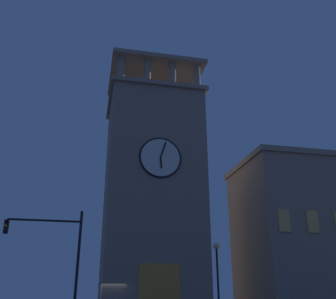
# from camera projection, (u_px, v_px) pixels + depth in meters

# --- Properties ---
(clocktower) EXTENTS (9.18, 8.56, 25.78)m
(clocktower) POSITION_uv_depth(u_px,v_px,m) (152.00, 194.00, 35.38)
(clocktower) COLOR gray
(clocktower) RESTS_ON ground_plane
(adjacent_wing_building) EXTENTS (18.26, 9.30, 13.85)m
(adjacent_wing_building) POSITION_uv_depth(u_px,v_px,m) (335.00, 237.00, 36.01)
(adjacent_wing_building) COLOR gray
(adjacent_wing_building) RESTS_ON ground_plane
(traffic_signal_near) EXTENTS (4.25, 0.41, 6.29)m
(traffic_signal_near) POSITION_uv_depth(u_px,v_px,m) (55.00, 248.00, 21.22)
(traffic_signal_near) COLOR black
(traffic_signal_near) RESTS_ON ground_plane
(street_lamp) EXTENTS (0.44, 0.44, 5.15)m
(street_lamp) POSITION_uv_depth(u_px,v_px,m) (217.00, 266.00, 26.12)
(street_lamp) COLOR black
(street_lamp) RESTS_ON ground_plane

